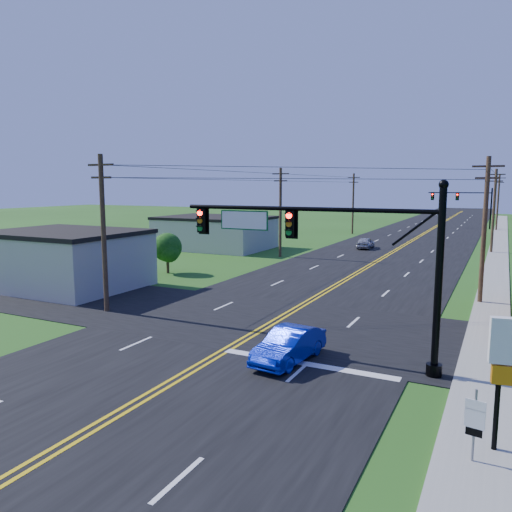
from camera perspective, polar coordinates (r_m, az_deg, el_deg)
The scene contains 18 objects.
ground at distance 17.33m, azimuth -16.21°, elevation -17.07°, with size 260.00×260.00×0.00m, color #244D16.
road_main at distance 62.76m, azimuth 16.35°, elevation 1.14°, with size 16.00×220.00×0.04m, color black.
road_cross at distance 26.79m, azimuth 1.56°, elevation -7.61°, with size 70.00×10.00×0.04m, color black.
sidewalk at distance 51.90m, azimuth 25.82°, elevation -0.72°, with size 2.00×160.00×0.08m, color gray.
signal_mast_main at distance 20.61m, azimuth 7.88°, elevation 0.98°, with size 11.30×0.60×7.48m.
signal_mast_far at distance 91.66m, azimuth 22.57°, elevation 5.78°, with size 10.98×0.60×7.48m.
cream_bldg_near at distance 38.04m, azimuth -20.95°, elevation -0.32°, with size 10.20×8.20×4.10m.
cream_bldg_far at distance 57.96m, azimuth -4.65°, elevation 2.71°, with size 12.20×9.20×3.70m.
utility_pole_left_a at distance 29.63m, azimuth -17.04°, elevation 2.80°, with size 1.80×0.28×9.00m.
utility_pole_left_b at distance 50.72m, azimuth 2.80°, elevation 5.21°, with size 1.80×0.28×9.00m.
utility_pole_left_c at distance 76.20m, azimuth 11.04°, elevation 6.04°, with size 1.80×0.28×9.00m.
utility_pole_right_a at distance 33.51m, azimuth 24.65°, elevation 2.99°, with size 1.80×0.28×9.00m.
utility_pole_right_b at distance 59.46m, azimuth 25.54°, elevation 4.86°, with size 1.80×0.28×9.00m.
utility_pole_right_c at distance 89.44m, azimuth 25.93°, elevation 5.66°, with size 1.80×0.28×9.00m.
tree_left at distance 41.93m, azimuth -10.10°, elevation 0.97°, with size 2.40×2.40×3.37m.
blue_car at distance 20.98m, azimuth 3.80°, elevation -10.23°, with size 1.45×4.16×1.37m, color #081BAD.
distant_car at distance 58.77m, azimuth 12.40°, elevation 1.45°, with size 1.54×3.83×1.31m, color #A8A8AD.
route_sign at distance 14.80m, azimuth 23.70°, elevation -16.89°, with size 0.51×0.13×2.05m.
Camera 1 is at (10.84, -11.39, 7.28)m, focal length 35.00 mm.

